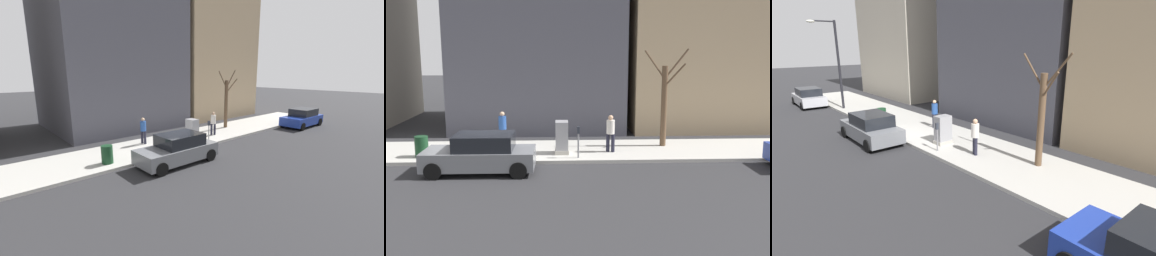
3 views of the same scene
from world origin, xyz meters
TOP-DOWN VIEW (x-y plane):
  - ground_plane at (0.00, 0.00)m, footprint 120.00×120.00m
  - sidewalk at (2.00, 0.00)m, footprint 4.00×36.00m
  - parked_car_grey at (-1.09, 0.51)m, footprint 1.95×4.21m
  - parking_meter at (0.45, -3.29)m, footprint 0.14×0.10m
  - utility_box at (1.30, -2.60)m, footprint 0.83×0.61m
  - bare_tree at (2.59, -7.43)m, footprint 0.56×2.10m
  - trash_bin at (0.90, 3.39)m, footprint 0.56×0.56m
  - pedestrian_near_meter at (1.48, -4.78)m, footprint 0.36×0.37m
  - pedestrian_midblock at (2.77, 0.18)m, footprint 0.39×0.36m

SIDE VIEW (x-z plane):
  - ground_plane at x=0.00m, z-range 0.00..0.00m
  - sidewalk at x=2.00m, z-range 0.00..0.15m
  - trash_bin at x=0.90m, z-range 0.15..1.05m
  - parked_car_grey at x=-1.09m, z-range -0.02..1.50m
  - utility_box at x=1.30m, z-range 0.13..1.56m
  - parking_meter at x=0.45m, z-range 0.30..1.65m
  - pedestrian_near_meter at x=1.48m, z-range 0.26..1.92m
  - pedestrian_midblock at x=2.77m, z-range 0.26..1.92m
  - bare_tree at x=2.59m, z-range -0.08..4.49m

